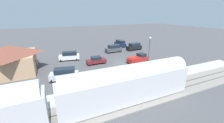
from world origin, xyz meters
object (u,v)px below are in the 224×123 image
(pedestrian_on_platform, at_px, (131,79))
(suv_white, at_px, (69,56))
(sedan_maroon, at_px, (96,60))
(suv_navy, at_px, (120,43))
(light_pole_near_platform, at_px, (149,51))
(suv_silver, at_px, (64,74))
(station_building, at_px, (12,59))
(pickup_red, at_px, (138,58))
(suv_black, at_px, (134,46))
(suv_charcoal, at_px, (114,48))

(pedestrian_on_platform, bearing_deg, suv_white, 20.73)
(sedan_maroon, distance_m, suv_navy, 19.32)
(light_pole_near_platform, bearing_deg, suv_silver, 77.01)
(station_building, relative_size, pickup_red, 1.76)
(pedestrian_on_platform, bearing_deg, light_pole_near_platform, -59.50)
(suv_black, bearing_deg, suv_silver, 120.03)
(station_building, height_order, suv_silver, station_building)
(suv_silver, relative_size, light_pole_near_platform, 0.73)
(suv_white, xyz_separation_m, light_pole_near_platform, (-14.67, -12.70, 3.42))
(suv_black, relative_size, pickup_red, 0.90)
(station_building, relative_size, sedan_maroon, 2.19)
(suv_navy, height_order, light_pole_near_platform, light_pole_near_platform)
(pedestrian_on_platform, distance_m, pickup_red, 12.33)
(station_building, xyz_separation_m, suv_silver, (-7.67, -8.72, -1.75))
(pickup_red, xyz_separation_m, suv_navy, (17.13, -4.00, 0.12))
(suv_silver, height_order, sedan_maroon, suv_silver)
(suv_black, relative_size, suv_navy, 1.00)
(pedestrian_on_platform, distance_m, light_pole_near_platform, 7.54)
(sedan_maroon, bearing_deg, station_building, 83.63)
(pickup_red, bearing_deg, pedestrian_on_platform, 140.56)
(sedan_maroon, relative_size, suv_navy, 0.89)
(suv_charcoal, xyz_separation_m, light_pole_near_platform, (-17.12, 0.65, 3.42))
(suv_black, distance_m, suv_charcoal, 7.06)
(station_building, relative_size, suv_charcoal, 1.97)
(sedan_maroon, bearing_deg, suv_silver, 126.75)
(suv_white, distance_m, suv_charcoal, 13.57)
(suv_silver, distance_m, suv_navy, 28.97)
(sedan_maroon, relative_size, suv_charcoal, 0.90)
(suv_black, distance_m, pickup_red, 12.18)
(suv_navy, bearing_deg, suv_silver, 132.77)
(pickup_red, xyz_separation_m, sedan_maroon, (3.28, 9.47, -0.15))
(pedestrian_on_platform, height_order, suv_black, suv_black)
(pedestrian_on_platform, xyz_separation_m, suv_white, (18.12, 6.86, -0.13))
(pickup_red, height_order, suv_silver, suv_silver)
(sedan_maroon, bearing_deg, suv_charcoal, -46.34)
(sedan_maroon, relative_size, light_pole_near_platform, 0.63)
(suv_silver, bearing_deg, suv_charcoal, -49.55)
(suv_white, bearing_deg, suv_silver, 166.94)
(suv_black, height_order, suv_silver, same)
(suv_black, height_order, suv_white, same)
(pedestrian_on_platform, relative_size, suv_black, 0.34)
(sedan_maroon, bearing_deg, suv_black, -63.83)
(pickup_red, bearing_deg, suv_white, 59.64)
(suv_charcoal, distance_m, suv_navy, 8.09)
(suv_white, bearing_deg, pedestrian_on_platform, -159.27)
(station_building, xyz_separation_m, suv_white, (3.47, -11.31, -1.75))
(suv_black, bearing_deg, sedan_maroon, 116.17)
(suv_white, bearing_deg, pickup_red, -120.36)
(suv_white, xyz_separation_m, suv_navy, (8.53, -18.68, 0.00))
(pedestrian_on_platform, bearing_deg, suv_silver, 53.57)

